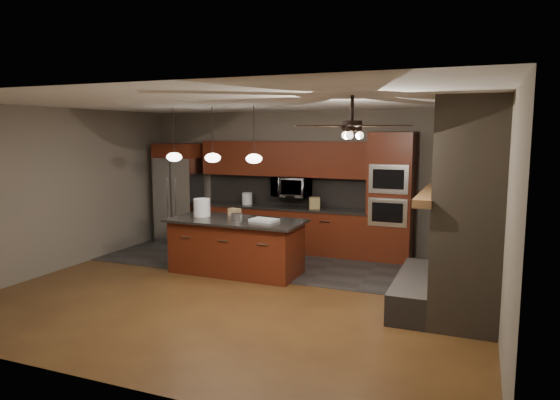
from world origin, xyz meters
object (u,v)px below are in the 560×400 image
at_px(oven_tower, 391,197).
at_px(white_bucket, 202,208).
at_px(cardboard_box, 235,212).
at_px(kitchen_island, 236,246).
at_px(microwave, 292,187).
at_px(counter_box, 314,203).
at_px(paint_can, 237,218).
at_px(counter_bucket, 247,198).
at_px(refrigerator, 180,193).
at_px(paint_tray, 264,220).

relative_size(oven_tower, white_bucket, 7.67).
bearing_deg(cardboard_box, kitchen_island, -44.85).
bearing_deg(microwave, oven_tower, -1.66).
relative_size(white_bucket, cardboard_box, 1.59).
bearing_deg(counter_box, paint_can, -133.84).
bearing_deg(microwave, kitchen_island, -98.88).
xyz_separation_m(oven_tower, cardboard_box, (-2.48, -1.46, -0.21)).
bearing_deg(kitchen_island, oven_tower, 39.44).
bearing_deg(microwave, cardboard_box, -108.36).
relative_size(kitchen_island, counter_bucket, 9.67).
distance_m(oven_tower, refrigerator, 4.51).
xyz_separation_m(cardboard_box, counter_bucket, (-0.46, 1.47, 0.04)).
height_order(paint_tray, counter_bucket, counter_bucket).
bearing_deg(oven_tower, counter_bucket, 179.86).
bearing_deg(cardboard_box, refrigerator, 160.49).
bearing_deg(counter_box, cardboard_box, -149.38).
relative_size(white_bucket, counter_bucket, 1.30).
height_order(microwave, paint_can, microwave).
distance_m(oven_tower, cardboard_box, 2.89).
xyz_separation_m(refrigerator, white_bucket, (1.54, -1.68, 0.01)).
bearing_deg(counter_bucket, cardboard_box, -72.59).
bearing_deg(cardboard_box, counter_box, 69.32).
distance_m(microwave, white_bucket, 2.08).
height_order(white_bucket, paint_can, white_bucket).
bearing_deg(oven_tower, white_bucket, -149.43).
bearing_deg(counter_box, kitchen_island, -138.12).
xyz_separation_m(white_bucket, counter_box, (1.51, 1.71, -0.06)).
bearing_deg(cardboard_box, paint_tray, -10.71).
distance_m(microwave, counter_bucket, 1.01).
xyz_separation_m(paint_can, counter_bucket, (-0.77, 2.00, 0.03)).
height_order(paint_can, paint_tray, paint_can).
distance_m(microwave, paint_can, 2.08).
relative_size(white_bucket, paint_can, 1.58).
bearing_deg(paint_can, white_bucket, 163.50).
distance_m(counter_bucket, counter_box, 1.48).
xyz_separation_m(white_bucket, cardboard_box, (0.49, 0.29, -0.09)).
bearing_deg(paint_can, microwave, 84.46).
distance_m(oven_tower, counter_box, 1.47).
height_order(oven_tower, microwave, oven_tower).
bearing_deg(white_bucket, paint_can, -16.50).
height_order(oven_tower, paint_can, oven_tower).
relative_size(refrigerator, counter_bucket, 8.93).
distance_m(white_bucket, counter_bucket, 1.76).
bearing_deg(counter_bucket, counter_box, -1.94).
height_order(white_bucket, paint_tray, white_bucket).
relative_size(microwave, cardboard_box, 3.75).
bearing_deg(refrigerator, paint_tray, -32.28).
xyz_separation_m(kitchen_island, cardboard_box, (-0.21, 0.36, 0.52)).
distance_m(paint_can, counter_box, 2.07).
relative_size(oven_tower, refrigerator, 1.11).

